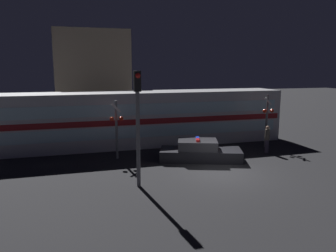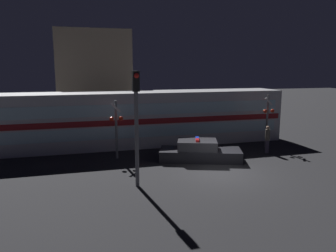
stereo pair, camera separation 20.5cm
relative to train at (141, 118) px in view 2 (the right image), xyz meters
name	(u,v)px [view 2 (the right image)]	position (x,y,z in m)	size (l,w,h in m)	color
ground_plane	(221,173)	(2.73, -7.64, -1.88)	(120.00, 120.00, 0.00)	black
train	(141,118)	(0.00, 0.00, 0.00)	(20.65, 3.04, 3.77)	silver
police_car	(199,152)	(2.52, -5.00, -1.39)	(5.08, 3.26, 1.34)	black
pedestrian	(267,139)	(7.34, -4.55, -0.98)	(0.30, 0.30, 1.76)	#3F384C
crossing_signal_near	(268,118)	(8.14, -3.21, 0.16)	(0.81, 0.35, 3.62)	slate
crossing_signal_far	(116,126)	(-2.14, -3.29, 0.10)	(0.81, 0.35, 3.50)	slate
traffic_light_corner	(136,117)	(-1.80, -8.28, 1.36)	(0.30, 0.46, 5.28)	slate
building_left	(94,80)	(-2.73, 8.17, 2.46)	(6.46, 4.04, 8.70)	#726656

